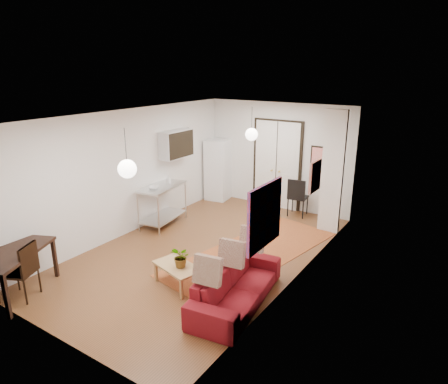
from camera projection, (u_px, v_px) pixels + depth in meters
The scene contains 27 objects.
floor at pixel (204, 251), 8.58m from camera, with size 7.00×7.00×0.00m, color brown.
ceiling at pixel (201, 115), 7.71m from camera, with size 4.20×7.00×0.02m, color white.
wall_back at pixel (278, 156), 10.94m from camera, with size 4.20×0.02×2.90m, color silver.
wall_front at pixel (49, 250), 5.35m from camera, with size 4.20×0.02×2.90m, color silver.
wall_left at pixel (129, 172), 9.24m from camera, with size 0.02×7.00×2.90m, color silver.
wall_right at pixel (299, 206), 7.05m from camera, with size 0.02×7.00×2.90m, color silver.
double_doors at pixel (277, 165), 10.98m from camera, with size 1.44×0.06×2.50m, color white.
stub_partition at pixel (332, 173), 9.21m from camera, with size 0.50×0.10×2.90m, color silver.
wall_cabinet at pixel (176, 144), 10.21m from camera, with size 0.35×1.00×0.70m, color silver.
painting_popart at pixel (265, 216), 6.00m from camera, with size 0.05×1.00×1.00m, color red.
painting_abstract at pixel (315, 176), 7.59m from camera, with size 0.05×0.50×0.60m, color beige.
poster_back at pixel (318, 156), 10.27m from camera, with size 0.40×0.03×0.50m, color red.
print_left at pixel (184, 139), 10.67m from camera, with size 0.03×0.44×0.54m, color #A66345.
pendant_back at pixel (252, 134), 9.50m from camera, with size 0.30×0.30×0.80m.
pendant_front at pixel (127, 169), 6.31m from camera, with size 0.30×0.30×0.80m.
kilim_rug at pixel (253, 252), 8.51m from camera, with size 1.59×4.23×0.01m, color #A85B2A.
sofa at pixel (237, 286), 6.63m from camera, with size 2.18×0.85×0.64m, color maroon.
coffee_table at pixel (177, 268), 7.14m from camera, with size 1.00×0.72×0.40m.
potted_plant at pixel (181, 257), 7.01m from camera, with size 0.35×0.31×0.39m, color #337137.
kitchen_counter at pixel (163, 199), 9.85m from camera, with size 0.84×1.40×1.01m.
bowl at pixel (153, 188), 9.50m from camera, with size 0.24×0.24×0.06m, color white.
soap_bottle at pixel (168, 179), 9.92m from camera, with size 0.10×0.09×0.21m, color teal.
fridge at pixel (218, 170), 11.74m from camera, with size 0.63×0.63×1.78m, color white.
dining_table at pixel (11, 257), 6.77m from camera, with size 1.35×1.66×0.80m.
dining_chair_near at pixel (24, 265), 6.79m from camera, with size 0.62×0.74×0.99m.
dining_chair_far at pixel (24, 265), 6.79m from camera, with size 0.62×0.74×0.99m.
black_side_chair at pixel (300, 193), 10.57m from camera, with size 0.52×0.52×1.02m.
Camera 1 is at (4.64, -6.29, 3.80)m, focal length 32.00 mm.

